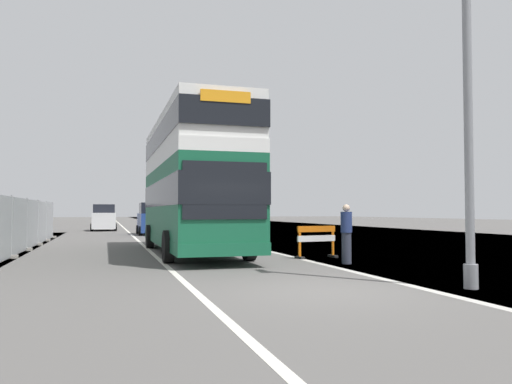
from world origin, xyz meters
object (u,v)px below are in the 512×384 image
pedestrian_at_kerb (346,234)px  roadworks_barrier (316,239)px  lamppost_foreground (468,76)px  car_oncoming_near (152,220)px  car_receding_mid (104,218)px  double_decker_bus (192,182)px

pedestrian_at_kerb → roadworks_barrier: bearing=93.2°
lamppost_foreground → roadworks_barrier: 8.03m
car_oncoming_near → lamppost_foreground: bearing=-81.1°
lamppost_foreground → car_oncoming_near: size_ratio=2.16×
roadworks_barrier → car_receding_mid: 28.39m
roadworks_barrier → lamppost_foreground: bearing=-87.6°
lamppost_foreground → car_oncoming_near: (-4.11, 26.35, -3.34)m
car_receding_mid → pedestrian_at_kerb: (7.08, -29.51, -0.11)m
lamppost_foreground → car_receding_mid: bearing=101.8°
double_decker_bus → roadworks_barrier: (3.71, -3.21, -2.03)m
car_receding_mid → pedestrian_at_kerb: 30.35m
car_oncoming_near → pedestrian_at_kerb: size_ratio=2.39×
lamppost_foreground → double_decker_bus: bearing=111.2°
car_oncoming_near → pedestrian_at_kerb: (3.92, -21.22, -0.12)m
roadworks_barrier → car_oncoming_near: 19.60m
roadworks_barrier → pedestrian_at_kerb: pedestrian_at_kerb is taller
roadworks_barrier → car_receding_mid: bearing=104.2°
double_decker_bus → roadworks_barrier: size_ratio=7.51×
lamppost_foreground → car_receding_mid: lamppost_foreground is taller
car_oncoming_near → roadworks_barrier: bearing=-78.8°
double_decker_bus → car_oncoming_near: 16.10m
lamppost_foreground → car_oncoming_near: 26.88m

